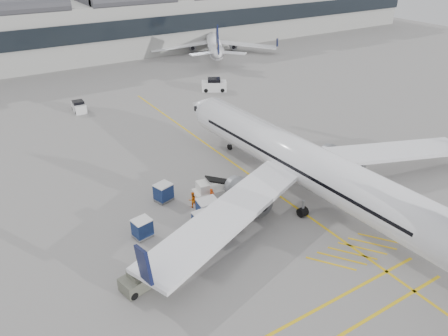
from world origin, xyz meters
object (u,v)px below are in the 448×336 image
belt_loader (213,190)px  pushback_tug (139,280)px  ramp_agent_a (212,196)px  airliner_main (312,167)px  ramp_agent_b (192,200)px  baggage_cart_a (204,222)px

belt_loader → pushback_tug: belt_loader is taller
belt_loader → pushback_tug: 14.00m
ramp_agent_a → airliner_main: bearing=-41.9°
belt_loader → ramp_agent_a: size_ratio=3.27×
ramp_agent_b → baggage_cart_a: bearing=79.4°
belt_loader → ramp_agent_b: size_ratio=3.36×
ramp_agent_a → ramp_agent_b: 1.92m
belt_loader → ramp_agent_b: bearing=-158.0°
baggage_cart_a → ramp_agent_a: bearing=49.2°
baggage_cart_a → airliner_main: bearing=-4.4°
baggage_cart_a → pushback_tug: (-7.50, -3.50, -0.35)m
baggage_cart_a → ramp_agent_b: bearing=74.2°
pushback_tug → baggage_cart_a: bearing=12.8°
airliner_main → ramp_agent_a: bearing=151.7°
airliner_main → pushback_tug: size_ratio=14.76×
ramp_agent_a → baggage_cart_a: bearing=-146.0°
ramp_agent_a → pushback_tug: 12.55m
airliner_main → baggage_cart_a: size_ratio=22.96×
ramp_agent_a → belt_loader: bearing=37.1°
belt_loader → pushback_tug: (-11.33, -8.22, 0.04)m
airliner_main → ramp_agent_a: airliner_main is taller
airliner_main → belt_loader: size_ratio=8.18×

